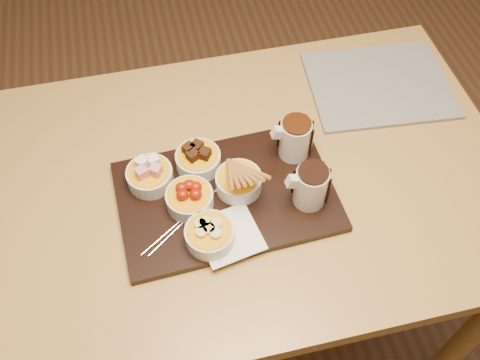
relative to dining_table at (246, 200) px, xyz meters
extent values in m
plane|color=#57361D|center=(0.00, 0.00, -0.65)|extent=(5.00, 5.00, 0.00)
cube|color=#AA843F|center=(0.00, 0.00, 0.08)|extent=(1.20, 0.80, 0.04)
cylinder|color=#AA843F|center=(-0.54, 0.34, -0.30)|extent=(0.06, 0.06, 0.71)
cylinder|color=#AA843F|center=(0.54, 0.34, -0.30)|extent=(0.06, 0.06, 0.71)
cylinder|color=#AA843F|center=(0.54, -0.34, -0.30)|extent=(0.06, 0.06, 0.71)
cube|color=black|center=(-0.06, -0.05, 0.11)|extent=(0.47, 0.32, 0.02)
cube|color=white|center=(-0.07, -0.15, 0.12)|extent=(0.14, 0.14, 0.00)
cylinder|color=beige|center=(-0.21, 0.02, 0.14)|extent=(0.10, 0.10, 0.04)
cylinder|color=beige|center=(-0.10, 0.04, 0.14)|extent=(0.10, 0.10, 0.04)
cylinder|color=beige|center=(-0.14, -0.06, 0.14)|extent=(0.10, 0.10, 0.04)
cylinder|color=beige|center=(-0.03, -0.04, 0.14)|extent=(0.10, 0.10, 0.04)
cylinder|color=beige|center=(-0.11, -0.15, 0.14)|extent=(0.10, 0.10, 0.04)
cylinder|color=silver|center=(0.11, -0.10, 0.16)|extent=(0.07, 0.07, 0.09)
cylinder|color=silver|center=(0.12, 0.03, 0.16)|extent=(0.07, 0.07, 0.09)
cube|color=beige|center=(0.39, 0.20, 0.10)|extent=(0.37, 0.31, 0.01)
camera|label=1|loc=(-0.17, -0.68, 1.07)|focal=40.00mm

